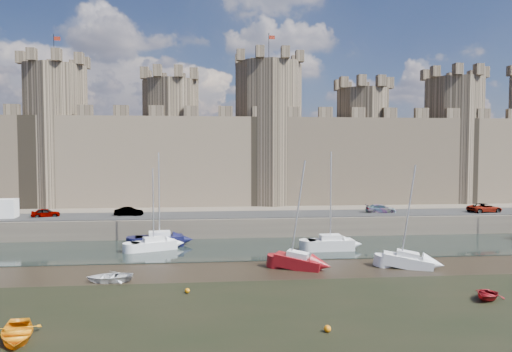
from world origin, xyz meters
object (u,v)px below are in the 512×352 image
Objects in this scene: car_1 at (129,212)px; car_2 at (381,209)px; sailboat_0 at (154,244)px; sailboat_4 at (298,261)px; sailboat_2 at (330,243)px; car_0 at (46,213)px; dinghy_0 at (17,335)px; sailboat_5 at (408,260)px; sailboat_1 at (160,239)px; car_3 at (485,208)px.

car_1 is 34.46m from car_2.
sailboat_0 is 0.89× the size of sailboat_4.
car_1 is 0.33× the size of sailboat_2.
dinghy_0 is at bearing -176.61° from car_0.
car_0 is at bearing 160.21° from sailboat_2.
sailboat_4 is 10.50m from sailboat_5.
sailboat_2 is at bearing 24.55° from dinghy_0.
sailboat_4 reaches higher than sailboat_5.
car_1 is 27.11m from sailboat_2.
car_1 is at bearing 158.71° from sailboat_4.
sailboat_2 is at bearing -20.73° from sailboat_1.
car_0 reaches higher than dinghy_0.
car_0 is 17.58m from sailboat_1.
car_1 is 27.43m from sailboat_4.
car_2 is at bearing 77.72° from car_3.
car_3 is at bearing -87.90° from car_2.
sailboat_5 is (-19.52, -18.85, -2.44)m from car_3.
car_1 is 0.37× the size of sailboat_5.
sailboat_2 is at bearing 145.66° from car_2.
car_0 is 35.52m from sailboat_4.
car_0 is at bearing 96.38° from car_2.
sailboat_2 is at bearing 145.25° from sailboat_5.
sailboat_4 is 2.79× the size of dinghy_0.
car_2 is (45.02, -0.13, 0.02)m from car_0.
car_3 is (59.60, -1.26, 0.07)m from car_0.
car_1 is at bearing 96.15° from car_2.
sailboat_5 is at bearing 7.68° from dinghy_0.
car_2 is at bearing 97.43° from sailboat_5.
dinghy_0 is (-0.34, -34.27, -2.72)m from car_1.
car_0 is at bearing 80.95° from car_3.
car_0 is 44.90m from sailboat_5.
sailboat_0 is at bearing 93.41° from car_3.
car_0 is 0.32× the size of sailboat_2.
sailboat_1 is at bearing 61.10° from dinghy_0.
sailboat_1 reaches higher than car_3.
sailboat_5 reaches higher than sailboat_0.
sailboat_1 is 18.20m from sailboat_4.
car_2 reaches higher than car_0.
car_0 is 45.02m from car_2.
sailboat_0 is at bearing 179.57° from sailboat_5.
sailboat_2 is (19.62, -1.96, 0.12)m from sailboat_0.
sailboat_5 is (5.40, -8.03, -0.14)m from sailboat_2.
car_1 is 35.85m from sailboat_5.
sailboat_1 is 2.96× the size of dinghy_0.
sailboat_1 is (-44.12, -6.76, -2.31)m from car_3.
sailboat_1 is 0.99× the size of sailboat_2.
sailboat_5 is at bearing -34.96° from sailboat_1.
sailboat_4 is (29.59, -19.50, -2.34)m from car_0.
dinghy_0 is (10.22, -34.16, -2.71)m from car_0.
sailboat_5 is at bearing -118.27° from car_1.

